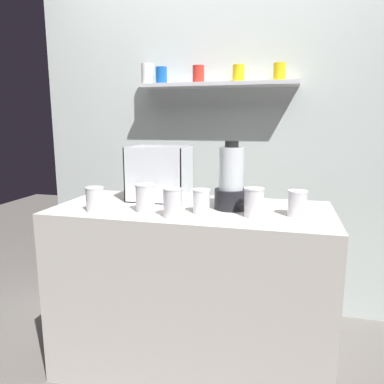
% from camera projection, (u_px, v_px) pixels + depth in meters
% --- Properties ---
extents(ground_plane, '(8.00, 8.00, 0.00)m').
position_uv_depth(ground_plane, '(192.00, 364.00, 2.05)').
color(ground_plane, slate).
extents(counter, '(1.40, 0.64, 0.90)m').
position_uv_depth(counter, '(192.00, 289.00, 1.96)').
color(counter, beige).
rests_on(counter, ground_plane).
extents(back_wall_unit, '(2.60, 0.24, 2.50)m').
position_uv_depth(back_wall_unit, '(219.00, 132.00, 2.54)').
color(back_wall_unit, silver).
rests_on(back_wall_unit, ground_plane).
extents(carrot_display_bin, '(0.32, 0.26, 0.30)m').
position_uv_depth(carrot_display_bin, '(159.00, 183.00, 2.05)').
color(carrot_display_bin, white).
rests_on(carrot_display_bin, counter).
extents(blender_pitcher, '(0.16, 0.16, 0.34)m').
position_uv_depth(blender_pitcher, '(231.00, 182.00, 1.82)').
color(blender_pitcher, black).
rests_on(blender_pitcher, counter).
extents(juice_cup_mango_far_left, '(0.09, 0.09, 0.12)m').
position_uv_depth(juice_cup_mango_far_left, '(95.00, 200.00, 1.79)').
color(juice_cup_mango_far_left, white).
rests_on(juice_cup_mango_far_left, counter).
extents(juice_cup_mango_left, '(0.10, 0.10, 0.13)m').
position_uv_depth(juice_cup_mango_left, '(145.00, 199.00, 1.78)').
color(juice_cup_mango_left, white).
rests_on(juice_cup_mango_left, counter).
extents(juice_cup_pomegranate_middle, '(0.09, 0.09, 0.13)m').
position_uv_depth(juice_cup_pomegranate_middle, '(172.00, 205.00, 1.68)').
color(juice_cup_pomegranate_middle, white).
rests_on(juice_cup_pomegranate_middle, counter).
extents(juice_cup_pomegranate_right, '(0.09, 0.09, 0.12)m').
position_uv_depth(juice_cup_pomegranate_right, '(201.00, 202.00, 1.75)').
color(juice_cup_pomegranate_right, white).
rests_on(juice_cup_pomegranate_right, counter).
extents(juice_cup_orange_far_right, '(0.09, 0.09, 0.13)m').
position_uv_depth(juice_cup_orange_far_right, '(254.00, 203.00, 1.68)').
color(juice_cup_orange_far_right, white).
rests_on(juice_cup_orange_far_right, counter).
extents(juice_cup_mango_rightmost, '(0.09, 0.09, 0.12)m').
position_uv_depth(juice_cup_mango_rightmost, '(297.00, 204.00, 1.69)').
color(juice_cup_mango_rightmost, white).
rests_on(juice_cup_mango_rightmost, counter).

